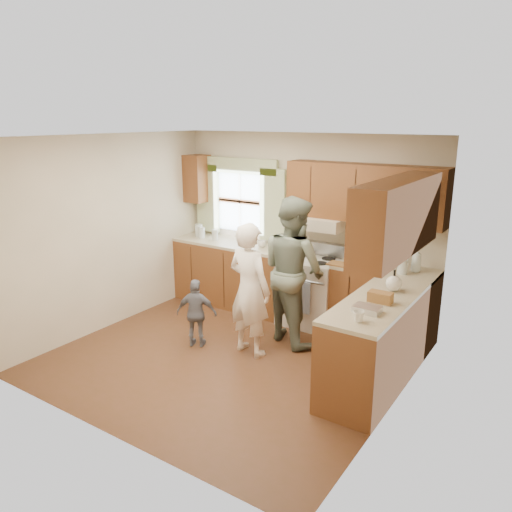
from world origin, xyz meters
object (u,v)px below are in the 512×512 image
Objects in this scene: stove at (311,290)px; woman_left at (249,289)px; child at (197,313)px; woman_right at (293,270)px.

woman_left is at bearing -99.48° from stove.
woman_left is 1.86× the size of child.
woman_right reaches higher than woman_left.
woman_left is 0.87× the size of woman_right.
woman_right is at bearing -85.58° from stove.
stove is at bearing -61.84° from woman_right.
child is at bearing 25.78° from woman_left.
woman_right is 1.28m from child.
woman_left is at bearing 173.99° from child.
woman_left is (-0.20, -1.18, 0.32)m from stove.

